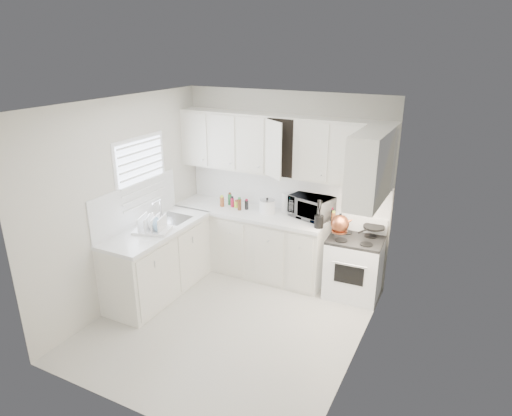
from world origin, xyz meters
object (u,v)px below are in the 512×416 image
Objects in this scene: tea_kettle at (340,222)px; microwave at (311,204)px; rice_cooker at (267,205)px; dish_rack at (152,223)px; utensil_crock at (319,213)px; stove at (354,259)px.

tea_kettle is 0.53× the size of microwave.
microwave is at bearing 1.16° from rice_cooker.
rice_cooker is 1.61m from dish_rack.
utensil_crock is at bearing -21.82° from rice_cooker.
tea_kettle is at bearing -141.25° from stove.
microwave is 1.42× the size of utensil_crock.
rice_cooker is at bearing 34.00° from dish_rack.
dish_rack is at bearing -124.50° from microwave.
rice_cooker is (-1.28, 0.04, 0.53)m from stove.
microwave is 2.12m from dish_rack.
utensil_crock is (-0.46, -0.15, 0.62)m from stove.
tea_kettle reaches higher than rice_cooker.
stove is at bearing 27.41° from tea_kettle.
dish_rack is (-2.29, -1.22, 0.54)m from stove.
tea_kettle is 0.75× the size of utensil_crock.
stove is 2.45× the size of dish_rack.
tea_kettle is 0.29m from utensil_crock.
dish_rack is at bearing -149.71° from utensil_crock.
stove is 1.39m from rice_cooker.
stove is 2.73× the size of utensil_crock.
tea_kettle reaches higher than stove.
rice_cooker is at bearing 167.09° from utensil_crock.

